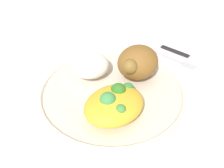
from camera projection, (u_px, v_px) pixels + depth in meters
The scene contains 7 objects.
ground_plane at pixel (112, 93), 0.48m from camera, with size 2.00×2.00×0.00m, color silver.
plate at pixel (112, 91), 0.47m from camera, with size 0.30×0.30×0.02m.
roasted_chicken at pixel (137, 62), 0.47m from camera, with size 0.10×0.08×0.07m.
rice_pile at pixel (89, 66), 0.49m from camera, with size 0.08×0.08×0.04m, color silver.
mac_cheese_with_broccoli at pixel (114, 103), 0.40m from camera, with size 0.11×0.09×0.05m.
fork at pixel (172, 59), 0.57m from camera, with size 0.03×0.14×0.01m.
knife at pixel (188, 56), 0.58m from camera, with size 0.03×0.19×0.01m.
Camera 1 is at (0.24, 0.26, 0.32)m, focal length 36.65 mm.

